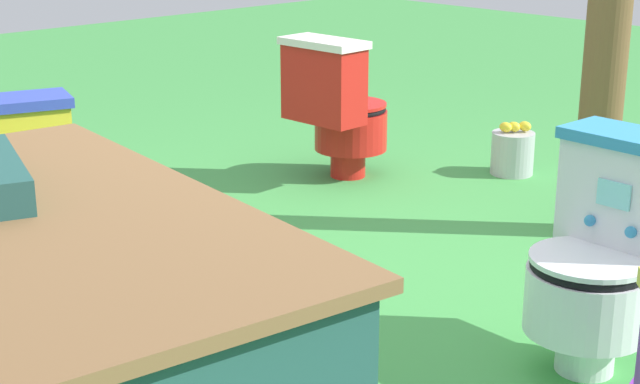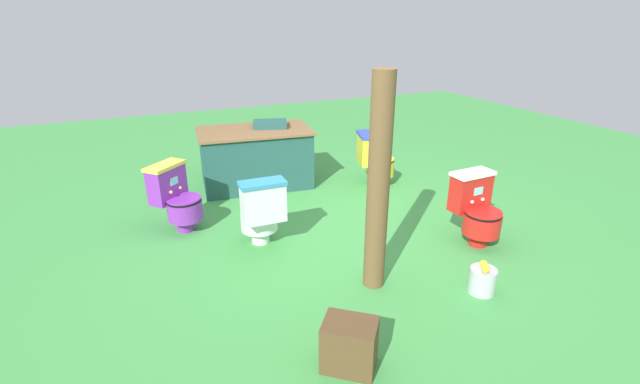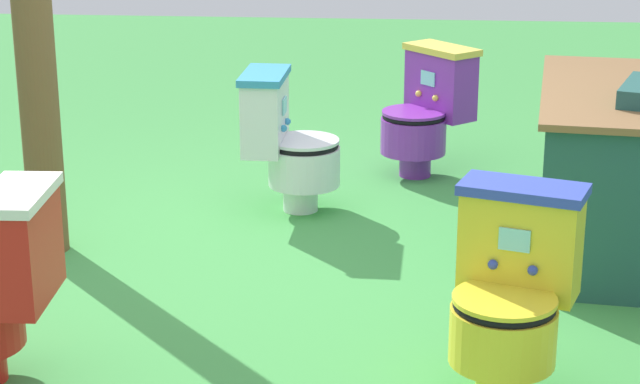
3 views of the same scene
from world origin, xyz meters
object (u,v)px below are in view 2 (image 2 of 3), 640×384
Objects in this scene: toilet_red at (477,209)px; toilet_yellow at (374,159)px; small_crate at (349,345)px; vendor_table at (256,157)px; wooden_post at (378,186)px; toilet_purple at (177,197)px; lemon_bucket at (482,280)px; toilet_white at (261,212)px.

toilet_red is 1.82m from toilet_yellow.
vendor_table is at bearing 83.27° from small_crate.
small_crate is at bearing -129.86° from wooden_post.
toilet_purple is at bearing -65.63° from toilet_yellow.
small_crate is (-0.41, -3.48, -0.22)m from vendor_table.
toilet_red reaches higher than lemon_bucket.
lemon_bucket is (0.76, -0.48, -0.79)m from wooden_post.
toilet_yellow and toilet_white have the same top height.
toilet_red is 0.94m from lemon_bucket.
toilet_red is at bearing 10.22° from wooden_post.
toilet_purple is at bearing -140.51° from vendor_table.
toilet_white is at bearing -44.00° from toilet_yellow.
toilet_red is at bearing -20.84° from toilet_white.
wooden_post reaches higher than toilet_red.
small_crate is (0.03, -1.82, -0.20)m from toilet_white.
toilet_red and toilet_yellow have the same top height.
lemon_bucket is (2.14, -2.24, -0.25)m from toilet_purple.
vendor_table is at bearing 94.88° from wooden_post.
toilet_white is at bearing 122.53° from wooden_post.
lemon_bucket is at bearing 50.01° from toilet_red.
toilet_white is 1.36m from wooden_post.
toilet_yellow reaches higher than small_crate.
lemon_bucket is (1.41, 0.29, -0.06)m from small_crate.
toilet_yellow and toilet_purple have the same top height.
toilet_yellow is 2.44m from wooden_post.
toilet_yellow is 2.08× the size of small_crate.
vendor_table is at bearing 107.33° from lemon_bucket.
lemon_bucket is at bearing 8.07° from toilet_yellow.
toilet_yellow is at bearing 56.68° from small_crate.
small_crate reaches higher than lemon_bucket.
wooden_post is (1.38, -1.76, 0.54)m from toilet_purple.
wooden_post is at bearing 50.14° from small_crate.
vendor_table is at bearing 76.60° from toilet_white.
wooden_post reaches higher than lemon_bucket.
toilet_purple reaches higher than lemon_bucket.
toilet_red is 3.10m from toilet_purple.
lemon_bucket is at bearing -45.43° from toilet_white.
toilet_red is 1.00× the size of toilet_white.
toilet_white is at bearing 92.63° from toilet_purple.
toilet_purple is 1.49m from vendor_table.
vendor_table is 0.86× the size of wooden_post.
vendor_table is (-1.55, 2.47, 0.02)m from toilet_red.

